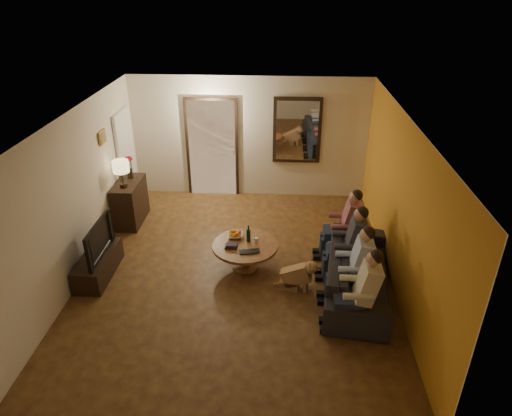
# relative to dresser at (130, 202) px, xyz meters

# --- Properties ---
(floor) EXTENTS (5.00, 6.00, 0.01)m
(floor) POSITION_rel_dresser_xyz_m (2.25, -1.60, -0.42)
(floor) COLOR #412211
(floor) RESTS_ON ground
(ceiling) EXTENTS (5.00, 6.00, 0.01)m
(ceiling) POSITION_rel_dresser_xyz_m (2.25, -1.60, 2.18)
(ceiling) COLOR white
(ceiling) RESTS_ON back_wall
(back_wall) EXTENTS (5.00, 0.02, 2.60)m
(back_wall) POSITION_rel_dresser_xyz_m (2.25, 1.40, 0.88)
(back_wall) COLOR beige
(back_wall) RESTS_ON floor
(front_wall) EXTENTS (5.00, 0.02, 2.60)m
(front_wall) POSITION_rel_dresser_xyz_m (2.25, -4.60, 0.88)
(front_wall) COLOR beige
(front_wall) RESTS_ON floor
(left_wall) EXTENTS (0.02, 6.00, 2.60)m
(left_wall) POSITION_rel_dresser_xyz_m (-0.25, -1.60, 0.88)
(left_wall) COLOR beige
(left_wall) RESTS_ON floor
(right_wall) EXTENTS (0.02, 6.00, 2.60)m
(right_wall) POSITION_rel_dresser_xyz_m (4.75, -1.60, 0.88)
(right_wall) COLOR beige
(right_wall) RESTS_ON floor
(orange_accent) EXTENTS (0.01, 6.00, 2.60)m
(orange_accent) POSITION_rel_dresser_xyz_m (4.74, -1.60, 0.88)
(orange_accent) COLOR orange
(orange_accent) RESTS_ON right_wall
(kitchen_doorway) EXTENTS (1.00, 0.06, 2.10)m
(kitchen_doorway) POSITION_rel_dresser_xyz_m (1.45, 1.38, 0.63)
(kitchen_doorway) COLOR #FFE0A5
(kitchen_doorway) RESTS_ON floor
(door_trim) EXTENTS (1.12, 0.04, 2.22)m
(door_trim) POSITION_rel_dresser_xyz_m (1.45, 1.37, 0.63)
(door_trim) COLOR black
(door_trim) RESTS_ON floor
(fridge_glimpse) EXTENTS (0.45, 0.03, 1.70)m
(fridge_glimpse) POSITION_rel_dresser_xyz_m (1.70, 1.39, 0.48)
(fridge_glimpse) COLOR silver
(fridge_glimpse) RESTS_ON floor
(mirror_frame) EXTENTS (1.00, 0.05, 1.40)m
(mirror_frame) POSITION_rel_dresser_xyz_m (3.25, 1.36, 1.08)
(mirror_frame) COLOR black
(mirror_frame) RESTS_ON back_wall
(mirror_glass) EXTENTS (0.86, 0.02, 1.26)m
(mirror_glass) POSITION_rel_dresser_xyz_m (3.25, 1.33, 1.08)
(mirror_glass) COLOR white
(mirror_glass) RESTS_ON back_wall
(white_door) EXTENTS (0.06, 0.85, 2.04)m
(white_door) POSITION_rel_dresser_xyz_m (-0.21, 0.70, 0.60)
(white_door) COLOR white
(white_door) RESTS_ON floor
(framed_art) EXTENTS (0.03, 0.28, 0.24)m
(framed_art) POSITION_rel_dresser_xyz_m (-0.22, -0.30, 1.43)
(framed_art) COLOR #B28C33
(framed_art) RESTS_ON left_wall
(art_canvas) EXTENTS (0.01, 0.22, 0.18)m
(art_canvas) POSITION_rel_dresser_xyz_m (-0.21, -0.30, 1.43)
(art_canvas) COLOR brown
(art_canvas) RESTS_ON left_wall
(dresser) EXTENTS (0.45, 0.95, 0.85)m
(dresser) POSITION_rel_dresser_xyz_m (0.00, 0.00, 0.00)
(dresser) COLOR black
(dresser) RESTS_ON floor
(table_lamp) EXTENTS (0.30, 0.30, 0.54)m
(table_lamp) POSITION_rel_dresser_xyz_m (0.00, -0.22, 0.69)
(table_lamp) COLOR beige
(table_lamp) RESTS_ON dresser
(flower_vase) EXTENTS (0.14, 0.14, 0.44)m
(flower_vase) POSITION_rel_dresser_xyz_m (0.00, 0.22, 0.64)
(flower_vase) COLOR red
(flower_vase) RESTS_ON dresser
(tv_stand) EXTENTS (0.45, 1.16, 0.39)m
(tv_stand) POSITION_rel_dresser_xyz_m (0.00, -1.81, -0.23)
(tv_stand) COLOR black
(tv_stand) RESTS_ON floor
(tv) EXTENTS (1.03, 0.14, 0.59)m
(tv) POSITION_rel_dresser_xyz_m (0.00, -1.81, 0.26)
(tv) COLOR black
(tv) RESTS_ON tv_stand
(sofa) EXTENTS (2.43, 1.23, 0.68)m
(sofa) POSITION_rel_dresser_xyz_m (4.16, -1.96, -0.08)
(sofa) COLOR black
(sofa) RESTS_ON floor
(person_a) EXTENTS (0.60, 0.40, 1.20)m
(person_a) POSITION_rel_dresser_xyz_m (4.06, -2.86, 0.18)
(person_a) COLOR tan
(person_a) RESTS_ON sofa
(person_b) EXTENTS (0.60, 0.40, 1.20)m
(person_b) POSITION_rel_dresser_xyz_m (4.06, -2.26, 0.18)
(person_b) COLOR tan
(person_b) RESTS_ON sofa
(person_c) EXTENTS (0.60, 0.40, 1.20)m
(person_c) POSITION_rel_dresser_xyz_m (4.06, -1.66, 0.18)
(person_c) COLOR tan
(person_c) RESTS_ON sofa
(person_d) EXTENTS (0.60, 0.40, 1.20)m
(person_d) POSITION_rel_dresser_xyz_m (4.06, -1.06, 0.18)
(person_d) COLOR tan
(person_d) RESTS_ON sofa
(dog) EXTENTS (0.59, 0.33, 0.56)m
(dog) POSITION_rel_dresser_xyz_m (3.21, -2.00, -0.14)
(dog) COLOR #9D7D48
(dog) RESTS_ON floor
(coffee_table) EXTENTS (1.18, 1.18, 0.45)m
(coffee_table) POSITION_rel_dresser_xyz_m (2.38, -1.46, -0.20)
(coffee_table) COLOR brown
(coffee_table) RESTS_ON floor
(bowl) EXTENTS (0.26, 0.26, 0.06)m
(bowl) POSITION_rel_dresser_xyz_m (2.20, -1.24, 0.06)
(bowl) COLOR white
(bowl) RESTS_ON coffee_table
(oranges) EXTENTS (0.20, 0.20, 0.08)m
(oranges) POSITION_rel_dresser_xyz_m (2.20, -1.24, 0.13)
(oranges) COLOR orange
(oranges) RESTS_ON bowl
(wine_bottle) EXTENTS (0.07, 0.07, 0.31)m
(wine_bottle) POSITION_rel_dresser_xyz_m (2.43, -1.36, 0.18)
(wine_bottle) COLOR black
(wine_bottle) RESTS_ON coffee_table
(wine_glass) EXTENTS (0.06, 0.06, 0.10)m
(wine_glass) POSITION_rel_dresser_xyz_m (2.56, -1.41, 0.08)
(wine_glass) COLOR silver
(wine_glass) RESTS_ON coffee_table
(book_stack) EXTENTS (0.20, 0.15, 0.07)m
(book_stack) POSITION_rel_dresser_xyz_m (2.16, -1.56, 0.06)
(book_stack) COLOR black
(book_stack) RESTS_ON coffee_table
(laptop) EXTENTS (0.37, 0.28, 0.03)m
(laptop) POSITION_rel_dresser_xyz_m (2.48, -1.74, 0.04)
(laptop) COLOR black
(laptop) RESTS_ON coffee_table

